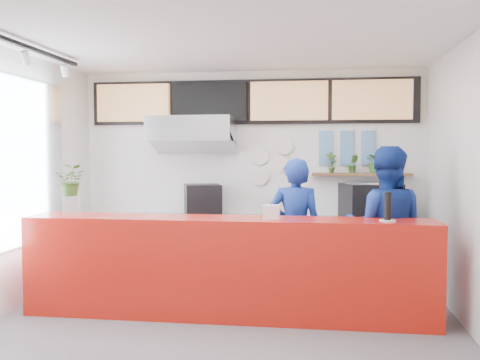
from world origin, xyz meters
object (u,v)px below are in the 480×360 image
Objects in this scene: espresso_machine at (371,201)px; staff_center at (295,231)px; panini_oven at (203,200)px; pepper_mill at (388,206)px; service_counter at (227,267)px; staff_right at (385,229)px.

staff_center is (-0.99, -1.15, -0.27)m from espresso_machine.
pepper_mill reaches higher than panini_oven.
service_counter is at bearing -151.70° from espresso_machine.
espresso_machine is 0.43× the size of staff_center.
pepper_mill reaches higher than espresso_machine.
staff_right is 6.53× the size of pepper_mill.
staff_right is at bearing 171.54° from staff_center.
staff_right reaches higher than pepper_mill.
staff_right is 0.61m from pepper_mill.
espresso_machine is 2.59× the size of pepper_mill.
panini_oven is 2.75m from staff_right.
service_counter is 2.57× the size of staff_center.
panini_oven is 0.29× the size of staff_center.
pepper_mill is at bearing -56.35° from panini_oven.
staff_center is at bearing -148.88° from espresso_machine.
panini_oven is at bearing -21.31° from staff_right.
pepper_mill is (-0.04, -0.52, 0.32)m from staff_right.
pepper_mill is at bearing -108.37° from espresso_machine.
staff_center is (1.38, -1.15, -0.25)m from panini_oven.
panini_oven is 1.81m from staff_center.
staff_center is 0.93× the size of staff_right.
staff_center is at bearing -58.22° from panini_oven.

